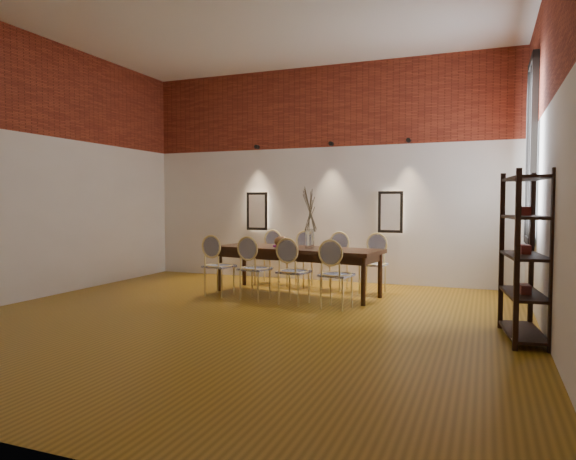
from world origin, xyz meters
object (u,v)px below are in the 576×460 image
(book, at_px, (283,246))
(chair_far_b, at_px, (300,260))
(dining_table, at_px, (297,271))
(chair_far_a, at_px, (267,258))
(chair_near_b, at_px, (255,269))
(bowl, at_px, (282,242))
(vase, at_px, (310,239))
(chair_far_c, at_px, (335,262))
(chair_near_a, at_px, (219,266))
(shelving_rack, at_px, (525,256))
(chair_near_d, at_px, (336,275))
(chair_near_c, at_px, (294,272))
(chair_far_d, at_px, (373,264))

(book, bearing_deg, chair_far_b, 87.76)
(dining_table, height_order, book, book)
(chair_far_a, bearing_deg, chair_near_b, 115.25)
(bowl, bearing_deg, vase, -2.50)
(chair_far_c, bearing_deg, bowl, 52.11)
(chair_near_b, height_order, bowl, chair_near_b)
(chair_far_a, relative_size, bowl, 3.92)
(dining_table, distance_m, chair_near_a, 1.24)
(shelving_rack, bearing_deg, chair_near_b, 157.02)
(chair_near_d, height_order, bowl, chair_near_d)
(dining_table, bearing_deg, shelving_rack, -19.38)
(dining_table, xyz_separation_m, chair_far_c, (0.44, 0.65, 0.09))
(chair_near_c, relative_size, chair_far_b, 1.00)
(chair_far_d, relative_size, shelving_rack, 0.52)
(chair_far_a, xyz_separation_m, chair_far_d, (1.99, -0.29, 0.00))
(chair_far_c, relative_size, shelving_rack, 0.52)
(dining_table, relative_size, chair_far_a, 2.86)
(chair_near_d, bearing_deg, chair_near_c, 180.00)
(chair_near_c, distance_m, chair_far_c, 1.42)
(dining_table, relative_size, chair_far_c, 2.86)
(chair_far_b, height_order, book, chair_far_b)
(book, relative_size, shelving_rack, 0.14)
(chair_far_a, bearing_deg, chair_near_c, 133.33)
(chair_far_b, distance_m, bowl, 0.85)
(chair_near_b, relative_size, chair_near_d, 1.00)
(chair_far_a, distance_m, shelving_rack, 4.83)
(chair_far_b, distance_m, chair_far_c, 0.67)
(chair_far_a, bearing_deg, dining_table, 144.75)
(book, bearing_deg, chair_near_c, -58.04)
(chair_near_c, height_order, chair_near_d, same)
(chair_far_b, relative_size, book, 3.62)
(chair_near_a, xyz_separation_m, chair_near_b, (0.66, -0.10, 0.00))
(chair_far_c, xyz_separation_m, shelving_rack, (2.76, -2.34, 0.43))
(dining_table, relative_size, book, 10.33)
(dining_table, xyz_separation_m, shelving_rack, (3.20, -1.69, 0.53))
(chair_near_d, relative_size, shelving_rack, 0.52)
(chair_near_a, bearing_deg, chair_near_d, -0.00)
(bowl, bearing_deg, chair_near_d, -36.03)
(book, bearing_deg, chair_far_a, 127.53)
(chair_far_b, distance_m, chair_far_d, 1.34)
(chair_far_d, xyz_separation_m, book, (-1.36, -0.53, 0.30))
(vase, xyz_separation_m, book, (-0.48, 0.06, -0.14))
(chair_near_d, bearing_deg, book, 151.11)
(chair_near_c, relative_size, chair_far_c, 1.00)
(chair_near_b, relative_size, chair_far_d, 1.00)
(chair_far_a, distance_m, chair_far_c, 1.34)
(chair_far_d, relative_size, book, 3.62)
(bowl, bearing_deg, chair_near_c, -56.55)
(dining_table, height_order, chair_far_a, chair_far_a)
(chair_near_d, bearing_deg, shelving_rack, -11.48)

